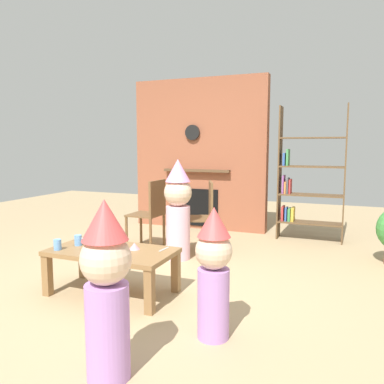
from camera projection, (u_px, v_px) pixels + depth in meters
ground_plane at (162, 286)px, 3.65m from camera, size 12.00×12.00×0.00m
brick_fireplace_feature at (199, 155)px, 6.13m from camera, size 2.20×0.28×2.40m
bookshelf at (306, 181)px, 5.36m from camera, size 0.90×0.28×1.90m
coffee_table at (112, 256)px, 3.43m from camera, size 1.13×0.60×0.41m
paper_cup_near_left at (78, 240)px, 3.55m from camera, size 0.07×0.07×0.10m
paper_cup_near_right at (57, 245)px, 3.40m from camera, size 0.07×0.07×0.10m
paper_cup_center at (115, 243)px, 3.45m from camera, size 0.08×0.08×0.10m
paper_cup_far_left at (104, 236)px, 3.71m from camera, size 0.08×0.08×0.11m
paper_cup_far_right at (111, 246)px, 3.36m from camera, size 0.07×0.07×0.10m
paper_plate_front at (87, 240)px, 3.73m from camera, size 0.21×0.21×0.01m
paper_plate_rear at (97, 247)px, 3.49m from camera, size 0.19×0.19×0.01m
birthday_cake_slice at (134, 246)px, 3.42m from camera, size 0.10×0.10×0.06m
table_fork at (164, 249)px, 3.42m from camera, size 0.03×0.15×0.01m
child_with_cone_hat at (107, 286)px, 2.14m from camera, size 0.29×0.29×1.05m
child_in_pink at (214, 270)px, 2.61m from camera, size 0.26×0.26×0.93m
child_by_the_chairs at (178, 207)px, 4.46m from camera, size 0.33×0.33×1.19m
dining_chair_left at (151, 210)px, 4.95m from camera, size 0.41×0.41×0.90m
dining_chair_middle at (203, 213)px, 4.72m from camera, size 0.52×0.52×0.90m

